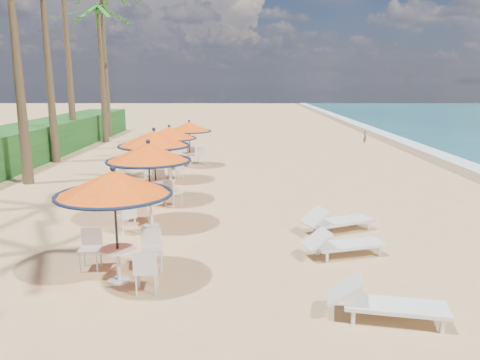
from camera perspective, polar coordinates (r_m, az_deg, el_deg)
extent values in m
plane|color=tan|center=(10.18, 11.84, -12.21)|extent=(160.00, 160.00, 0.00)
cylinder|color=black|center=(9.97, -14.86, -5.56)|extent=(0.05, 0.05, 2.38)
cone|color=#FD5916|center=(9.74, -15.15, -0.34)|extent=(2.38, 2.38, 0.52)
torus|color=#111A33|center=(9.79, -15.07, -1.70)|extent=(2.38, 2.38, 0.07)
sphere|color=#111A33|center=(9.68, -15.24, 1.39)|extent=(0.12, 0.12, 0.12)
cylinder|color=silver|center=(10.13, -14.71, -8.19)|extent=(0.72, 0.72, 0.04)
cylinder|color=silver|center=(10.25, -14.61, -9.98)|extent=(0.08, 0.08, 0.72)
cylinder|color=black|center=(13.61, -10.93, -0.61)|extent=(0.05, 0.05, 2.42)
cone|color=#FD5916|center=(13.44, -11.09, 3.34)|extent=(2.42, 2.42, 0.53)
torus|color=#111A33|center=(13.48, -11.05, 2.32)|extent=(2.42, 2.42, 0.07)
sphere|color=#111A33|center=(13.40, -11.15, 4.63)|extent=(0.13, 0.13, 0.13)
cylinder|color=silver|center=(13.73, -10.85, -2.62)|extent=(0.74, 0.74, 0.04)
cylinder|color=silver|center=(13.82, -10.80, -4.02)|extent=(0.08, 0.08, 0.74)
cylinder|color=black|center=(16.37, -10.30, 1.63)|extent=(0.05, 0.05, 2.48)
cone|color=#FD5916|center=(16.22, -10.43, 5.00)|extent=(2.48, 2.48, 0.54)
torus|color=#111A33|center=(16.26, -10.40, 4.14)|extent=(2.48, 2.48, 0.08)
sphere|color=#111A33|center=(16.19, -10.47, 6.10)|extent=(0.13, 0.13, 0.13)
cylinder|color=silver|center=(16.46, -10.24, -0.11)|extent=(0.76, 0.76, 0.04)
cylinder|color=silver|center=(16.54, -10.19, -1.31)|extent=(0.09, 0.09, 0.76)
cylinder|color=black|center=(19.77, -8.54, 3.14)|extent=(0.05, 0.05, 2.27)
cone|color=#FD5916|center=(19.65, -8.62, 5.70)|extent=(2.27, 2.27, 0.49)
torus|color=#111A33|center=(19.68, -8.60, 5.05)|extent=(2.27, 2.27, 0.07)
sphere|color=#111A33|center=(19.62, -8.65, 6.54)|extent=(0.12, 0.12, 0.12)
cylinder|color=silver|center=(19.84, -8.50, 1.82)|extent=(0.69, 0.69, 0.04)
cylinder|color=silver|center=(19.90, -8.47, 0.90)|extent=(0.08, 0.08, 0.69)
cylinder|color=black|center=(23.18, -6.18, 4.39)|extent=(0.05, 0.05, 2.18)
cone|color=#FD5916|center=(23.08, -6.22, 6.49)|extent=(2.18, 2.18, 0.47)
torus|color=#111A33|center=(23.10, -6.21, 5.95)|extent=(2.18, 2.18, 0.07)
sphere|color=#111A33|center=(23.05, -6.24, 7.17)|extent=(0.11, 0.11, 0.11)
cylinder|color=silver|center=(23.24, -6.15, 3.30)|extent=(0.66, 0.66, 0.04)
cylinder|color=silver|center=(23.29, -6.13, 2.53)|extent=(0.08, 0.08, 0.66)
cube|color=silver|center=(8.85, 18.46, -14.38)|extent=(1.85, 0.97, 0.07)
cube|color=silver|center=(8.68, 12.65, -12.90)|extent=(0.70, 0.74, 0.44)
cube|color=silver|center=(8.92, 18.38, -15.33)|extent=(0.06, 0.06, 0.25)
cube|color=silver|center=(11.62, 13.15, -7.69)|extent=(1.78, 1.05, 0.07)
cube|color=silver|center=(11.19, 9.40, -7.14)|extent=(0.71, 0.74, 0.42)
cube|color=silver|center=(11.68, 13.11, -8.42)|extent=(0.06, 0.06, 0.24)
cube|color=silver|center=(13.42, 12.33, -4.91)|extent=(1.88, 1.32, 0.07)
cube|color=silver|center=(12.86, 9.19, -4.46)|extent=(0.80, 0.83, 0.44)
cube|color=silver|center=(13.47, 12.30, -5.59)|extent=(0.06, 0.06, 0.25)
cone|color=brown|center=(20.66, -25.46, 12.08)|extent=(0.44, 0.44, 9.14)
cone|color=brown|center=(25.84, -22.35, 13.03)|extent=(0.44, 0.44, 9.99)
cone|color=brown|center=(30.27, -20.28, 14.63)|extent=(0.44, 0.44, 11.80)
cone|color=brown|center=(33.39, -16.45, 11.88)|extent=(0.44, 0.44, 8.69)
sphere|color=#185519|center=(33.70, -16.91, 19.27)|extent=(0.56, 0.56, 0.56)
cone|color=brown|center=(36.61, -16.10, 13.27)|extent=(0.44, 0.44, 10.48)
imported|color=brown|center=(32.69, 14.98, 5.16)|extent=(0.29, 0.38, 0.94)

